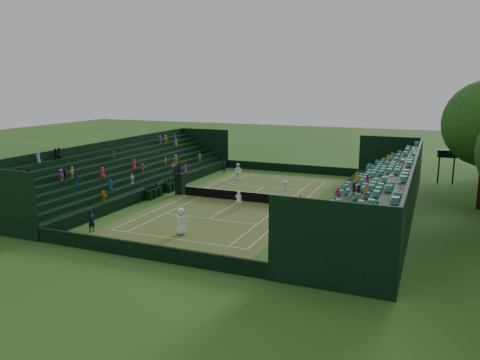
{
  "coord_description": "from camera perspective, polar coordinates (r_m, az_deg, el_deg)",
  "views": [
    {
      "loc": [
        16.31,
        -39.07,
        10.71
      ],
      "look_at": [
        0.0,
        0.0,
        2.0
      ],
      "focal_mm": 35.0,
      "sensor_mm": 36.0,
      "label": 1
    }
  ],
  "objects": [
    {
      "name": "ground",
      "position": [
        43.67,
        0.0,
        -2.57
      ],
      "size": [
        160.0,
        160.0,
        0.0
      ],
      "primitive_type": "plane",
      "color": "#2D551B",
      "rests_on": "ground"
    },
    {
      "name": "perimeter_wall_north",
      "position": [
        58.22,
        6.04,
        1.46
      ],
      "size": [
        17.17,
        0.2,
        1.0
      ],
      "primitive_type": "cube",
      "color": "black",
      "rests_on": "ground"
    },
    {
      "name": "player_far_east",
      "position": [
        45.55,
        5.52,
        -1.01
      ],
      "size": [
        1.15,
        1.11,
        1.58
      ],
      "primitive_type": "imported",
      "rotation": [
        0.0,
        0.0,
        0.72
      ],
      "color": "white",
      "rests_on": "ground"
    },
    {
      "name": "perimeter_wall_south",
      "position": [
        30.13,
        -11.85,
        -8.44
      ],
      "size": [
        17.17,
        0.2,
        1.0
      ],
      "primitive_type": "cube",
      "color": "black",
      "rests_on": "ground"
    },
    {
      "name": "player_far_west",
      "position": [
        52.88,
        -0.21,
        1.01
      ],
      "size": [
        0.95,
        0.75,
        1.94
      ],
      "primitive_type": "imported",
      "rotation": [
        0.0,
        0.0,
        0.01
      ],
      "color": "white",
      "rests_on": "ground"
    },
    {
      "name": "north_grandstand",
      "position": [
        40.29,
        16.87,
        -2.03
      ],
      "size": [
        6.6,
        32.0,
        4.9
      ],
      "color": "black",
      "rests_on": "ground"
    },
    {
      "name": "line_judge_south",
      "position": [
        36.24,
        -17.64,
        -4.74
      ],
      "size": [
        0.47,
        0.66,
        1.69
      ],
      "primitive_type": "imported",
      "rotation": [
        0.0,
        0.0,
        1.45
      ],
      "color": "black",
      "rests_on": "ground"
    },
    {
      "name": "player_near_west",
      "position": [
        34.06,
        -7.22,
        -5.04
      ],
      "size": [
        1.12,
        0.89,
        1.99
      ],
      "primitive_type": "imported",
      "rotation": [
        0.0,
        0.0,
        3.44
      ],
      "color": "white",
      "rests_on": "ground"
    },
    {
      "name": "tennis_net",
      "position": [
        43.54,
        0.0,
        -1.9
      ],
      "size": [
        11.67,
        0.1,
        1.06
      ],
      "color": "black",
      "rests_on": "ground"
    },
    {
      "name": "player_near_east",
      "position": [
        41.0,
        -0.18,
        -2.38
      ],
      "size": [
        0.67,
        0.56,
        1.58
      ],
      "primitive_type": "imported",
      "rotation": [
        0.0,
        0.0,
        3.51
      ],
      "color": "white",
      "rests_on": "ground"
    },
    {
      "name": "scoreboard_tower",
      "position": [
        55.6,
        23.95,
        2.8
      ],
      "size": [
        2.0,
        1.0,
        3.7
      ],
      "color": "black",
      "rests_on": "ground"
    },
    {
      "name": "perimeter_wall_east",
      "position": [
        41.13,
        10.99,
        -2.97
      ],
      "size": [
        0.2,
        31.77,
        1.0
      ],
      "primitive_type": "cube",
      "color": "black",
      "rests_on": "ground"
    },
    {
      "name": "perimeter_wall_west",
      "position": [
        47.38,
        -9.51,
        -0.98
      ],
      "size": [
        0.2,
        31.77,
        1.0
      ],
      "primitive_type": "cube",
      "color": "black",
      "rests_on": "ground"
    },
    {
      "name": "courtside_chairs",
      "position": [
        46.85,
        -9.33,
        -1.14
      ],
      "size": [
        0.58,
        5.55,
        1.27
      ],
      "color": "black",
      "rests_on": "ground"
    },
    {
      "name": "umpire_chair",
      "position": [
        46.49,
        -7.33,
        -0.11
      ],
      "size": [
        0.99,
        0.99,
        3.12
      ],
      "color": "black",
      "rests_on": "ground"
    },
    {
      "name": "court_surface",
      "position": [
        43.67,
        0.0,
        -2.56
      ],
      "size": [
        12.97,
        26.77,
        0.01
      ],
      "primitive_type": "cube",
      "color": "#3B7025",
      "rests_on": "ground"
    },
    {
      "name": "south_grandstand",
      "position": [
        49.49,
        -13.66,
        0.63
      ],
      "size": [
        6.6,
        32.0,
        4.9
      ],
      "color": "black",
      "rests_on": "ground"
    },
    {
      "name": "line_judge_north",
      "position": [
        57.67,
        -1.94,
        1.75
      ],
      "size": [
        0.46,
        0.64,
        1.64
      ],
      "primitive_type": "imported",
      "rotation": [
        0.0,
        0.0,
        1.45
      ],
      "color": "black",
      "rests_on": "ground"
    }
  ]
}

